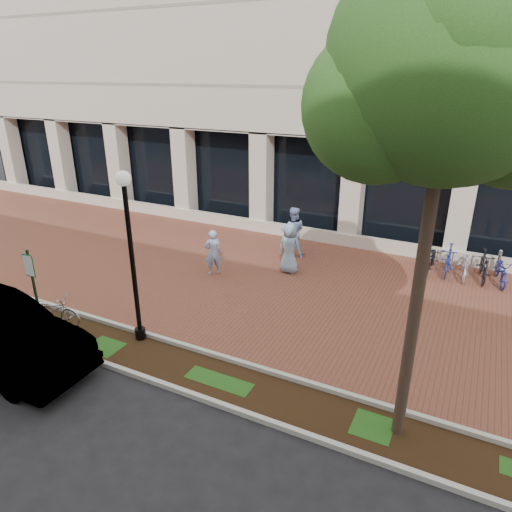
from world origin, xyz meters
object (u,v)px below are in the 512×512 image
at_px(lamppost, 131,250).
at_px(bollard, 499,262).
at_px(parking_sign, 32,280).
at_px(pedestrian_left, 213,252).
at_px(pedestrian_mid, 293,232).
at_px(bike_rack_cluster, 466,264).
at_px(locked_bicycle, 51,310).
at_px(pedestrian_right, 290,248).
at_px(street_tree, 454,77).

height_order(lamppost, bollard, lamppost).
bearing_deg(parking_sign, pedestrian_left, 61.60).
distance_m(pedestrian_mid, bollard, 7.18).
relative_size(lamppost, bike_rack_cluster, 1.49).
height_order(locked_bicycle, pedestrian_left, pedestrian_left).
relative_size(pedestrian_left, bike_rack_cluster, 0.54).
bearing_deg(locked_bicycle, pedestrian_mid, -38.85).
bearing_deg(bike_rack_cluster, lamppost, -135.50).
bearing_deg(lamppost, parking_sign, -161.70).
distance_m(lamppost, bollard, 12.20).
bearing_deg(pedestrian_right, lamppost, 79.78).
relative_size(pedestrian_mid, bollard, 1.97).
relative_size(street_tree, pedestrian_mid, 4.50).
distance_m(locked_bicycle, pedestrian_mid, 8.75).
bearing_deg(pedestrian_left, pedestrian_mid, -166.28).
bearing_deg(parking_sign, street_tree, -2.44).
distance_m(locked_bicycle, bike_rack_cluster, 13.18).
distance_m(lamppost, pedestrian_mid, 7.53).
xyz_separation_m(parking_sign, bike_rack_cluster, (10.02, 8.94, -1.02)).
bearing_deg(bike_rack_cluster, street_tree, -97.13).
height_order(pedestrian_right, bike_rack_cluster, pedestrian_right).
xyz_separation_m(parking_sign, bollard, (11.02, 9.54, -1.01)).
xyz_separation_m(locked_bicycle, pedestrian_left, (2.20, 4.93, 0.33)).
xyz_separation_m(lamppost, pedestrian_mid, (1.33, 7.25, -1.57)).
height_order(parking_sign, pedestrian_left, parking_sign).
bearing_deg(bollard, bike_rack_cluster, -148.97).
height_order(pedestrian_left, pedestrian_mid, pedestrian_mid).
relative_size(parking_sign, bollard, 2.45).
bearing_deg(pedestrian_right, street_tree, 136.46).
xyz_separation_m(bollard, bike_rack_cluster, (-1.00, -0.60, -0.01)).
bearing_deg(bike_rack_cluster, pedestrian_left, -158.01).
bearing_deg(pedestrian_mid, bollard, 172.45).
height_order(lamppost, locked_bicycle, lamppost).
xyz_separation_m(pedestrian_left, pedestrian_right, (2.28, 1.33, 0.09)).
relative_size(parking_sign, pedestrian_right, 1.31).
bearing_deg(street_tree, pedestrian_mid, 125.53).
bearing_deg(lamppost, street_tree, -3.07).
bearing_deg(pedestrian_right, locked_bicycle, 61.96).
relative_size(lamppost, street_tree, 0.52).
relative_size(bollard, bike_rack_cluster, 0.32).
bearing_deg(pedestrian_left, locked_bicycle, 21.58).
relative_size(lamppost, pedestrian_left, 2.78).
relative_size(parking_sign, pedestrian_mid, 1.24).
distance_m(locked_bicycle, bollard, 14.33).
xyz_separation_m(lamppost, bollard, (8.35, 8.65, -2.02)).
bearing_deg(locked_bicycle, parking_sign, 164.10).
height_order(pedestrian_mid, bollard, pedestrian_mid).
xyz_separation_m(parking_sign, lamppost, (2.67, 0.88, 1.01)).
xyz_separation_m(locked_bicycle, bike_rack_cluster, (10.00, 8.58, 0.01)).
bearing_deg(lamppost, pedestrian_right, 72.26).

